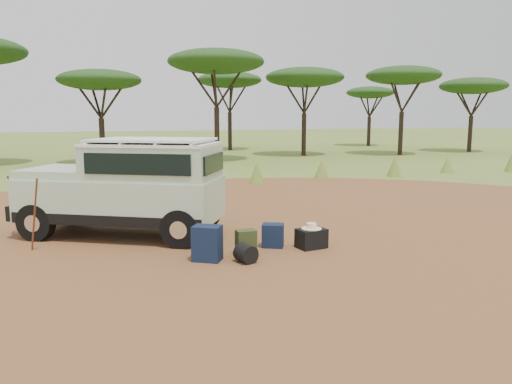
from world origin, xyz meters
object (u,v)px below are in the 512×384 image
object	(u,v)px
backpack_olive	(246,243)
duffel_navy	(273,236)
walking_staff	(34,215)
hard_case	(311,239)
backpack_black	(207,244)
safari_vehicle	(128,189)
backpack_navy	(207,243)

from	to	relation	value
backpack_olive	duffel_navy	bearing A→B (deg)	31.73
walking_staff	hard_case	size ratio (longest dim) A/B	2.71
backpack_black	backpack_olive	size ratio (longest dim) A/B	1.03
walking_staff	duffel_navy	distance (m)	4.45
walking_staff	backpack_olive	xyz separation A→B (m)	(3.59, -1.55, -0.46)
safari_vehicle	duffel_navy	distance (m)	3.23
duffel_navy	safari_vehicle	bearing A→B (deg)	169.76
backpack_navy	backpack_black	bearing A→B (deg)	111.42
walking_staff	backpack_olive	world-z (taller)	walking_staff
backpack_black	backpack_olive	world-z (taller)	backpack_black
safari_vehicle	walking_staff	size ratio (longest dim) A/B	3.06
backpack_olive	backpack_navy	bearing A→B (deg)	-175.25
backpack_olive	hard_case	bearing A→B (deg)	4.88
safari_vehicle	backpack_navy	distance (m)	2.67
walking_staff	backpack_navy	distance (m)	3.30
safari_vehicle	duffel_navy	xyz separation A→B (m)	(2.53, -1.86, -0.76)
backpack_olive	duffel_navy	distance (m)	0.80
backpack_navy	duffel_navy	distance (m)	1.49
backpack_black	hard_case	distance (m)	2.04
walking_staff	backpack_navy	bearing A→B (deg)	-59.77
backpack_navy	backpack_olive	bearing A→B (deg)	36.51
hard_case	backpack_navy	bearing A→B (deg)	175.94
backpack_navy	backpack_olive	size ratio (longest dim) A/B	1.30
safari_vehicle	backpack_black	bearing A→B (deg)	-31.14
backpack_black	backpack_olive	distance (m)	0.71
safari_vehicle	backpack_olive	size ratio (longest dim) A/B	9.18
backpack_olive	duffel_navy	size ratio (longest dim) A/B	1.06
backpack_olive	backpack_black	bearing A→B (deg)	167.12
walking_staff	hard_case	distance (m)	5.17
backpack_navy	hard_case	xyz separation A→B (m)	(2.08, 0.16, -0.12)
backpack_navy	backpack_olive	distance (m)	0.73
backpack_black	duffel_navy	xyz separation A→B (m)	(1.37, 0.25, -0.02)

